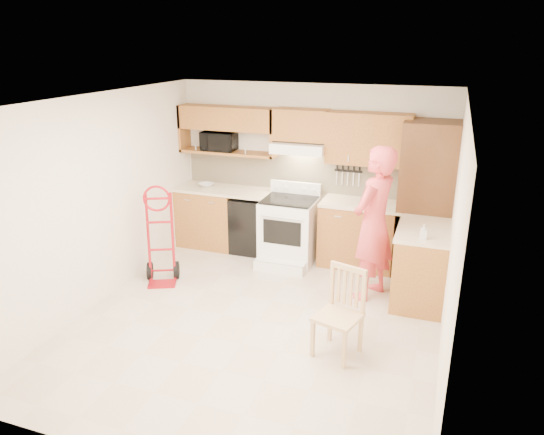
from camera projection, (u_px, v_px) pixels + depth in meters
The scene contains 28 objects.
floor at pixel (258, 322), 5.88m from camera, with size 4.00×4.50×0.02m, color beige.
ceiling at pixel (255, 99), 5.05m from camera, with size 4.00×4.50×0.02m, color white.
wall_back at pixel (312, 171), 7.48m from camera, with size 4.00×0.02×2.50m, color silver.
wall_front at pixel (137, 323), 3.45m from camera, with size 4.00×0.02×2.50m, color silver.
wall_left at pixel (100, 200), 6.09m from camera, with size 0.02×4.50×2.50m, color silver.
wall_right at pixel (454, 242), 4.84m from camera, with size 0.02×4.50×2.50m, color silver.
backsplash at pixel (311, 174), 7.47m from camera, with size 3.92×0.03×0.55m, color beige.
lower_cab_left at pixel (209, 217), 7.95m from camera, with size 0.90×0.60×0.90m, color #AF6733.
dishwasher at pixel (254, 224), 7.72m from camera, with size 0.60×0.60×0.85m, color black.
lower_cab_right at pixel (361, 235), 7.21m from camera, with size 1.14×0.60×0.90m, color #AF6733.
countertop_left at pixel (226, 190), 7.70m from camera, with size 1.50×0.63×0.04m, color beige.
countertop_right at pixel (363, 204), 7.05m from camera, with size 1.14×0.63×0.04m, color beige.
cab_return_right at pixel (421, 266), 6.22m from camera, with size 0.60×1.00×0.90m, color #AF6733.
countertop_return at pixel (425, 230), 6.07m from camera, with size 0.63×1.00×0.04m, color beige.
pantry_tall at pixel (425, 201), 6.75m from camera, with size 0.70×0.60×2.10m, color #4D2B1A.
upper_cab_left at pixel (227, 118), 7.47m from camera, with size 1.50×0.33×0.34m, color #AF6733.
upper_shelf_mw at pixel (228, 152), 7.64m from camera, with size 1.50×0.33×0.04m, color #AF6733.
upper_cab_center at pixel (301, 125), 7.13m from camera, with size 0.76×0.33×0.44m, color #AF6733.
upper_cab_right at pixel (369, 139), 6.88m from camera, with size 1.14×0.33×0.70m, color #AF6733.
range_hood at pixel (300, 148), 7.18m from camera, with size 0.76×0.46×0.14m, color white.
knife_strip at pixel (348, 175), 7.26m from camera, with size 0.40×0.05×0.29m, color black, non-canonical shape.
microwave at pixel (219, 141), 7.63m from camera, with size 0.51×0.35×0.28m, color black.
range at pixel (288, 226), 7.26m from camera, with size 0.76×1.00×1.11m, color white, non-canonical shape.
person at pixel (374, 224), 6.16m from camera, with size 0.70×0.46×1.92m, color #E94750.
hand_truck at pixel (160, 240), 6.63m from camera, with size 0.47×0.43×1.20m, color #A00F19, non-canonical shape.
dining_chair at pixel (338, 314), 5.12m from camera, with size 0.42×0.45×0.93m, color tan, non-canonical shape.
soap_bottle at pixel (424, 232), 5.73m from camera, with size 0.08×0.08×0.17m, color white.
bowl at pixel (206, 185), 7.79m from camera, with size 0.22×0.22×0.05m, color white.
Camera 1 is at (1.86, -4.81, 3.07)m, focal length 33.66 mm.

